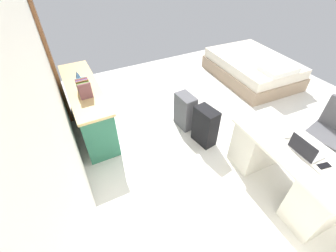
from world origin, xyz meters
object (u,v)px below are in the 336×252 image
(office_chair, at_px, (327,137))
(suitcase_black, at_px, (205,126))
(bed, at_px, (252,68))
(computer_mouse, at_px, (287,136))
(suitcase_spare_grey, at_px, (185,111))
(figurine_small, at_px, (77,74))
(cell_phone_near_laptop, at_px, (324,166))
(desk, at_px, (286,167))
(laptop, at_px, (304,150))
(credenza, at_px, (88,107))

(office_chair, relative_size, suitcase_black, 1.52)
(bed, distance_m, computer_mouse, 2.81)
(suitcase_spare_grey, xyz_separation_m, computer_mouse, (-1.47, -0.50, 0.44))
(bed, distance_m, figurine_small, 3.64)
(suitcase_black, relative_size, cell_phone_near_laptop, 4.55)
(bed, bearing_deg, computer_mouse, 142.91)
(desk, distance_m, laptop, 0.40)
(credenza, bearing_deg, cell_phone_near_laptop, -144.47)
(office_chair, relative_size, figurine_small, 8.55)
(desk, relative_size, suitcase_black, 2.37)
(laptop, bearing_deg, cell_phone_near_laptop, -170.34)
(suitcase_black, bearing_deg, office_chair, -138.13)
(laptop, bearing_deg, credenza, 37.39)
(office_chair, relative_size, laptop, 2.95)
(office_chair, distance_m, laptop, 0.98)
(computer_mouse, distance_m, cell_phone_near_laptop, 0.48)
(figurine_small, bearing_deg, office_chair, -132.82)
(office_chair, bearing_deg, laptop, 101.70)
(laptop, height_order, figurine_small, laptop)
(suitcase_spare_grey, height_order, cell_phone_near_laptop, cell_phone_near_laptop)
(office_chair, height_order, cell_phone_near_laptop, office_chair)
(credenza, height_order, laptop, laptop)
(computer_mouse, xyz_separation_m, figurine_small, (2.49, 1.92, 0.10))
(desk, xyz_separation_m, cell_phone_near_laptop, (-0.31, -0.04, 0.35))
(suitcase_spare_grey, distance_m, cell_phone_near_laptop, 2.05)
(credenza, relative_size, laptop, 5.65)
(suitcase_spare_grey, bearing_deg, bed, -74.98)
(suitcase_black, relative_size, laptop, 1.94)
(suitcase_black, distance_m, cell_phone_near_laptop, 1.58)
(credenza, distance_m, bed, 3.59)
(desk, height_order, laptop, laptop)
(office_chair, xyz_separation_m, suitcase_spare_grey, (1.54, 1.35, -0.12))
(desk, relative_size, cell_phone_near_laptop, 10.77)
(laptop, bearing_deg, suitcase_black, 17.23)
(credenza, height_order, figurine_small, figurine_small)
(credenza, xyz_separation_m, suitcase_black, (-1.20, -1.48, -0.08))
(computer_mouse, bearing_deg, office_chair, -92.58)
(bed, xyz_separation_m, figurine_small, (0.28, 3.59, 0.59))
(suitcase_spare_grey, relative_size, laptop, 1.86)
(bed, relative_size, figurine_small, 17.91)
(cell_phone_near_laptop, xyz_separation_m, figurine_small, (2.97, 1.90, 0.11))
(credenza, relative_size, figurine_small, 16.36)
(laptop, relative_size, figurine_small, 2.90)
(bed, bearing_deg, office_chair, 160.13)
(office_chair, xyz_separation_m, suitcase_black, (1.05, 1.28, -0.11))
(credenza, bearing_deg, bed, -89.52)
(credenza, height_order, suitcase_black, credenza)
(cell_phone_near_laptop, bearing_deg, figurine_small, 44.35)
(suitcase_black, bearing_deg, figurine_small, 35.79)
(bed, relative_size, computer_mouse, 19.70)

